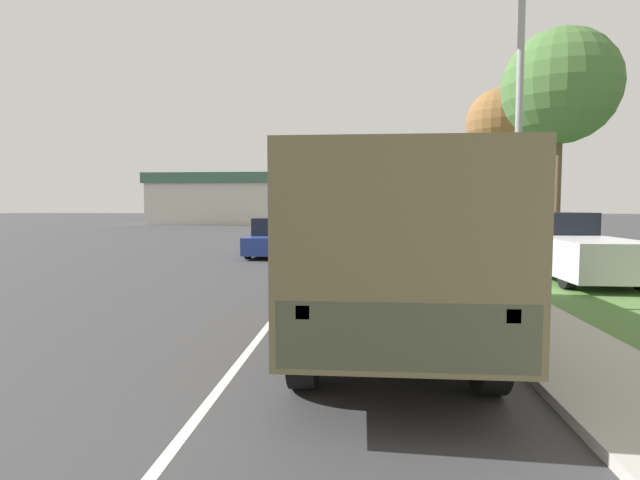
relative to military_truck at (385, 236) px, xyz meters
The scene contains 12 objects.
ground_plane 28.42m from the military_truck, 94.03° to the left, with size 180.00×180.00×0.00m, color #38383A.
lane_centre_stripe 28.42m from the military_truck, 94.03° to the left, with size 0.12×120.00×0.00m.
sidewalk_right 28.45m from the military_truck, 84.94° to the left, with size 1.80×120.00×0.12m.
grass_strip_right 29.17m from the military_truck, 76.29° to the left, with size 7.00×120.00×0.02m.
military_truck is the anchor object (origin of this frame).
car_nearest_ahead 13.16m from the military_truck, 107.73° to the left, with size 1.84×4.71×1.57m.
car_second_ahead 24.00m from the military_truck, 98.53° to the left, with size 1.79×4.45×1.72m.
pickup_truck 8.79m from the military_truck, 50.28° to the left, with size 2.02×5.57×1.86m.
lamp_post 4.18m from the military_truck, 42.08° to the left, with size 1.69×0.24×6.48m.
tree_mid_right 12.55m from the military_truck, 57.04° to the left, with size 3.89×3.89×8.07m.
tree_far_right 20.66m from the military_truck, 70.16° to the left, with size 3.56×3.56×8.16m.
building_distant 51.73m from the military_truck, 108.45° to the left, with size 14.73×12.31×5.54m.
Camera 1 is at (1.61, 3.54, 2.10)m, focal length 28.00 mm.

